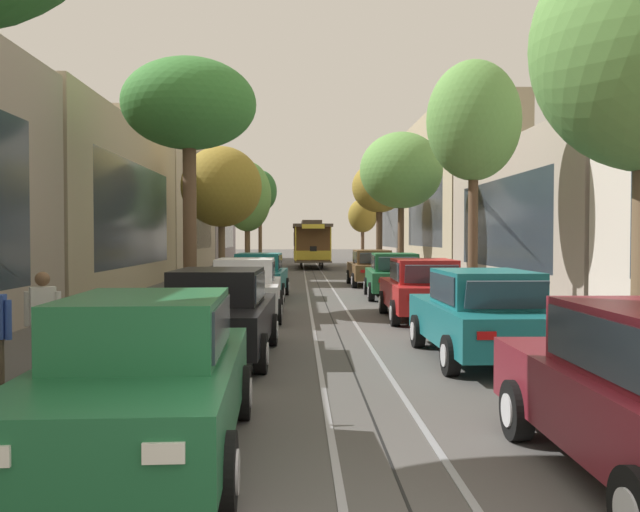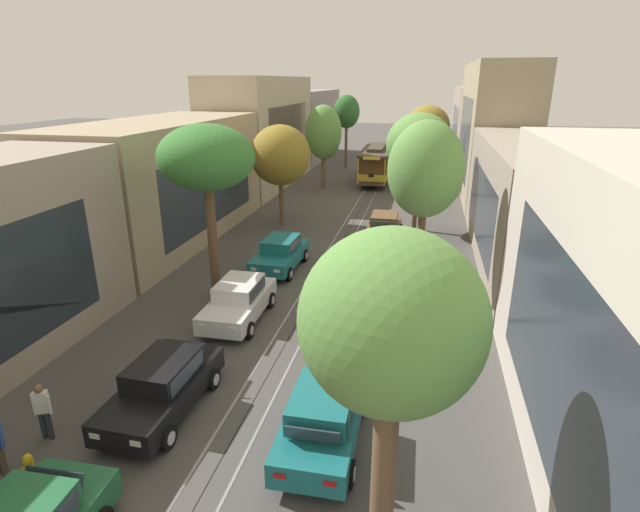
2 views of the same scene
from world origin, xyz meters
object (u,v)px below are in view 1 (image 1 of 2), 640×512
motorcycle_with_rider (193,385)px  fire_hydrant (61,370)px  street_tree_kerb_left_far (260,192)px  parked_car_green_near_left (144,376)px  parked_car_teal_fourth_left (259,276)px  street_tree_kerb_left_second (189,106)px  street_tree_kerb_right_mid (401,171)px  cable_car_trolley (311,244)px  pedestrian_on_left_pavement (43,319)px  parked_car_white_mid_left (245,288)px  parked_car_green_fourth_right (394,275)px  parked_car_teal_second_right (483,315)px  parked_car_black_second_left (218,313)px  parked_car_red_mid_right (423,289)px  street_tree_kerb_left_fourth (247,197)px  street_tree_kerb_right_second (474,122)px  street_tree_kerb_right_far (363,216)px  street_tree_kerb_right_fourth (379,188)px  street_tree_kerb_left_mid (221,187)px  parked_car_brown_fifth_right (371,268)px

motorcycle_with_rider → fire_hydrant: motorcycle_with_rider is taller
street_tree_kerb_left_far → parked_car_green_near_left: bearing=-88.1°
parked_car_teal_fourth_left → fire_hydrant: parked_car_teal_fourth_left is taller
street_tree_kerb_left_second → street_tree_kerb_right_mid: street_tree_kerb_left_second is taller
cable_car_trolley → street_tree_kerb_left_far: bearing=120.1°
street_tree_kerb_left_far → pedestrian_on_left_pavement: size_ratio=4.60×
parked_car_white_mid_left → parked_car_green_fourth_right: 7.44m
parked_car_teal_fourth_left → parked_car_teal_second_right: same height
parked_car_white_mid_left → parked_car_black_second_left: bearing=-90.3°
parked_car_red_mid_right → fire_hydrant: size_ratio=5.22×
street_tree_kerb_left_fourth → street_tree_kerb_right_second: 24.32m
street_tree_kerb_left_far → street_tree_kerb_right_far: size_ratio=1.41×
motorcycle_with_rider → cable_car_trolley: bearing=87.2°
street_tree_kerb_right_second → motorcycle_with_rider: street_tree_kerb_right_second is taller
parked_car_black_second_left → street_tree_kerb_right_fourth: street_tree_kerb_right_fourth is taller
street_tree_kerb_right_fourth → pedestrian_on_left_pavement: bearing=-105.4°
parked_car_teal_second_right → street_tree_kerb_left_second: bearing=128.7°
parked_car_white_mid_left → cable_car_trolley: 29.45m
street_tree_kerb_left_second → street_tree_kerb_left_fourth: size_ratio=1.05×
street_tree_kerb_left_mid → parked_car_teal_fourth_left: bearing=-74.3°
street_tree_kerb_left_second → fire_hydrant: (0.07, -10.79, -5.51)m
street_tree_kerb_left_mid → street_tree_kerb_left_fourth: street_tree_kerb_left_fourth is taller
street_tree_kerb_left_mid → street_tree_kerb_left_fourth: size_ratio=0.91×
parked_car_black_second_left → parked_car_red_mid_right: 7.12m
parked_car_green_fourth_right → street_tree_kerb_left_mid: (-6.95, 7.69, 3.67)m
parked_car_brown_fifth_right → pedestrian_on_left_pavement: (-7.07, -19.04, 0.12)m
parked_car_white_mid_left → street_tree_kerb_left_far: size_ratio=0.58×
parked_car_black_second_left → parked_car_red_mid_right: same height
parked_car_white_mid_left → street_tree_kerb_left_second: bearing=133.8°
parked_car_teal_fourth_left → parked_car_red_mid_right: bearing=-52.7°
parked_car_green_near_left → street_tree_kerb_right_fourth: 37.53m
parked_car_teal_fourth_left → street_tree_kerb_right_second: (6.74, -3.10, 4.86)m
parked_car_teal_second_right → street_tree_kerb_left_far: street_tree_kerb_left_far is taller
pedestrian_on_left_pavement → parked_car_white_mid_left: bearing=71.9°
parked_car_green_fourth_right → street_tree_kerb_right_second: size_ratio=0.59×
parked_car_teal_second_right → street_tree_kerb_right_mid: street_tree_kerb_right_mid is taller
street_tree_kerb_right_far → street_tree_kerb_left_fourth: bearing=-124.8°
parked_car_brown_fifth_right → street_tree_kerb_left_mid: (-6.78, 1.88, 3.67)m
parked_car_brown_fifth_right → fire_hydrant: parked_car_brown_fifth_right is taller
street_tree_kerb_left_fourth → motorcycle_with_rider: bearing=-86.5°
parked_car_teal_fourth_left → parked_car_green_fourth_right: 4.77m
street_tree_kerb_right_second → cable_car_trolley: size_ratio=0.82×
parked_car_teal_fourth_left → street_tree_kerb_left_second: size_ratio=0.60×
street_tree_kerb_left_far → street_tree_kerb_left_fourth: bearing=-91.0°
parked_car_white_mid_left → pedestrian_on_left_pavement: pedestrian_on_left_pavement is taller
parked_car_teal_fourth_left → street_tree_kerb_right_mid: size_ratio=0.62×
street_tree_kerb_left_second → street_tree_kerb_right_second: 8.55m
parked_car_red_mid_right → parked_car_black_second_left: bearing=-131.0°
parked_car_black_second_left → parked_car_teal_second_right: (4.66, -0.34, 0.00)m
parked_car_white_mid_left → street_tree_kerb_right_mid: (6.29, 13.92, 4.50)m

